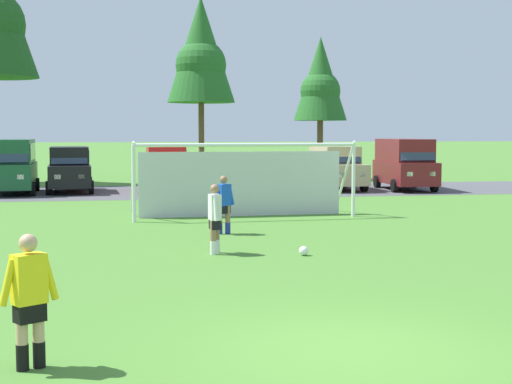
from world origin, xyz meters
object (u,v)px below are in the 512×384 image
(parked_car_slot_left, at_px, (12,165))
(parked_car_slot_end, at_px, (405,163))
(parked_car_slot_center, at_px, (166,168))
(parked_car_slot_far_right, at_px, (336,167))
(referee, at_px, (30,302))
(parked_car_slot_center_left, at_px, (70,169))
(parked_car_slot_right, at_px, (285,171))
(parked_car_slot_center_right, at_px, (222,172))
(player_striker_near, at_px, (224,205))
(soccer_ball, at_px, (304,251))
(player_defender_far, at_px, (215,219))
(soccer_goal, at_px, (243,179))

(parked_car_slot_left, height_order, parked_car_slot_end, same)
(parked_car_slot_center, xyz_separation_m, parked_car_slot_far_right, (8.37, -0.46, 0.00))
(referee, xyz_separation_m, parked_car_slot_center_left, (-1.49, 27.15, 0.29))
(referee, height_order, parked_car_slot_end, parked_car_slot_end)
(parked_car_slot_right, bearing_deg, parked_car_slot_center_right, -175.32)
(parked_car_slot_center_right, xyz_separation_m, parked_car_slot_end, (8.92, -1.56, 0.47))
(player_striker_near, height_order, parked_car_slot_center_right, parked_car_slot_center_right)
(soccer_ball, relative_size, parked_car_slot_right, 0.05)
(player_defender_far, bearing_deg, soccer_goal, 76.19)
(parked_car_slot_left, distance_m, parked_car_slot_center_right, 9.94)
(player_striker_near, distance_m, parked_car_slot_center_right, 16.07)
(parked_car_slot_end, bearing_deg, referee, -119.89)
(parked_car_slot_left, bearing_deg, parked_car_slot_center, 2.16)
(parked_car_slot_left, relative_size, parked_car_slot_far_right, 1.05)
(soccer_ball, height_order, parked_car_slot_end, parked_car_slot_end)
(player_striker_near, relative_size, player_defender_far, 1.00)
(parked_car_slot_center_left, xyz_separation_m, parked_car_slot_right, (10.60, 0.42, -0.24))
(parked_car_slot_center_left, bearing_deg, parked_car_slot_far_right, -3.33)
(player_defender_far, relative_size, parked_car_slot_right, 0.38)
(soccer_goal, xyz_separation_m, player_defender_far, (-1.83, -7.46, -0.47))
(player_defender_far, height_order, parked_car_slot_center_right, parked_car_slot_center_right)
(parked_car_slot_end, bearing_deg, soccer_goal, -133.65)
(player_defender_far, bearing_deg, parked_car_slot_right, 73.13)
(player_striker_near, xyz_separation_m, parked_car_slot_center, (-0.78, 15.49, 0.29))
(soccer_ball, distance_m, parked_car_slot_center_left, 20.85)
(referee, height_order, parked_car_slot_center_right, parked_car_slot_center_right)
(parked_car_slot_center_left, bearing_deg, parked_car_slot_left, -167.54)
(parked_car_slot_left, height_order, parked_car_slot_center, parked_car_slot_left)
(parked_car_slot_center_left, bearing_deg, player_striker_near, -71.34)
(parked_car_slot_center, relative_size, parked_car_slot_center_right, 1.09)
(player_striker_near, bearing_deg, soccer_ball, -71.20)
(parked_car_slot_right, height_order, parked_car_slot_end, parked_car_slot_end)
(soccer_goal, bearing_deg, player_striker_near, -106.00)
(soccer_ball, bearing_deg, referee, -124.93)
(parked_car_slot_center_right, bearing_deg, player_striker_near, -97.29)
(parked_car_slot_right, xyz_separation_m, parked_car_slot_far_right, (2.32, -1.17, 0.24))
(player_striker_near, xyz_separation_m, parked_car_slot_far_right, (7.60, 15.03, 0.29))
(player_striker_near, height_order, parked_car_slot_center_left, parked_car_slot_center_left)
(soccer_ball, bearing_deg, player_defender_far, 162.64)
(parked_car_slot_left, distance_m, parked_car_slot_end, 18.84)
(referee, bearing_deg, parked_car_slot_right, 71.71)
(parked_car_slot_center, distance_m, parked_car_slot_far_right, 8.39)
(parked_car_slot_center_left, relative_size, parked_car_slot_far_right, 1.01)
(soccer_ball, bearing_deg, parked_car_slot_center_left, 108.69)
(referee, bearing_deg, player_defender_far, 68.35)
(soccer_goal, xyz_separation_m, parked_car_slot_far_right, (6.41, 10.90, -0.18))
(referee, xyz_separation_m, parked_car_slot_end, (14.80, 25.74, 0.52))
(soccer_ball, xyz_separation_m, parked_car_slot_end, (9.62, 18.33, 1.23))
(player_striker_near, relative_size, parked_car_slot_left, 0.33)
(soccer_goal, height_order, player_defender_far, soccer_goal)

